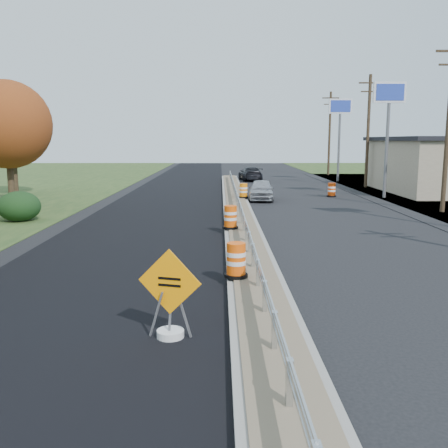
{
  "coord_description": "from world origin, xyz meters",
  "views": [
    {
      "loc": [
        -0.99,
        -18.66,
        4.01
      ],
      "look_at": [
        -0.86,
        -1.42,
        1.1
      ],
      "focal_mm": 40.0,
      "sensor_mm": 36.0,
      "label": 1
    }
  ],
  "objects_px": {
    "barrel_median_near": "(236,261)",
    "car_silver": "(261,190)",
    "caution_sign": "(170,316)",
    "barrel_shoulder_mid": "(332,190)",
    "car_dark_far": "(250,174)",
    "barrel_median_mid": "(230,218)",
    "barrel_median_far": "(243,191)"
  },
  "relations": [
    {
      "from": "barrel_median_near",
      "to": "barrel_median_far",
      "type": "bearing_deg",
      "value": 86.76
    },
    {
      "from": "barrel_median_far",
      "to": "car_silver",
      "type": "bearing_deg",
      "value": 27.97
    },
    {
      "from": "caution_sign",
      "to": "car_dark_far",
      "type": "distance_m",
      "value": 40.5
    },
    {
      "from": "caution_sign",
      "to": "barrel_median_mid",
      "type": "height_order",
      "value": "caution_sign"
    },
    {
      "from": "car_silver",
      "to": "barrel_median_mid",
      "type": "bearing_deg",
      "value": -95.71
    },
    {
      "from": "barrel_median_far",
      "to": "barrel_median_mid",
      "type": "bearing_deg",
      "value": -95.39
    },
    {
      "from": "barrel_median_near",
      "to": "car_silver",
      "type": "distance_m",
      "value": 20.21
    },
    {
      "from": "caution_sign",
      "to": "barrel_shoulder_mid",
      "type": "xyz_separation_m",
      "value": [
        9.02,
        25.82,
        -0.0
      ]
    },
    {
      "from": "car_silver",
      "to": "barrel_shoulder_mid",
      "type": "bearing_deg",
      "value": 25.85
    },
    {
      "from": "barrel_median_mid",
      "to": "barrel_median_far",
      "type": "bearing_deg",
      "value": 84.61
    },
    {
      "from": "car_silver",
      "to": "car_dark_far",
      "type": "height_order",
      "value": "car_silver"
    },
    {
      "from": "barrel_median_far",
      "to": "car_silver",
      "type": "distance_m",
      "value": 1.42
    },
    {
      "from": "barrel_median_near",
      "to": "barrel_median_far",
      "type": "relative_size",
      "value": 1.02
    },
    {
      "from": "barrel_median_far",
      "to": "car_dark_far",
      "type": "bearing_deg",
      "value": 85.06
    },
    {
      "from": "caution_sign",
      "to": "barrel_shoulder_mid",
      "type": "bearing_deg",
      "value": 86.85
    },
    {
      "from": "barrel_shoulder_mid",
      "to": "car_silver",
      "type": "bearing_deg",
      "value": -159.24
    },
    {
      "from": "barrel_shoulder_mid",
      "to": "barrel_median_far",
      "type": "bearing_deg",
      "value": -157.77
    },
    {
      "from": "barrel_median_near",
      "to": "car_silver",
      "type": "relative_size",
      "value": 0.24
    },
    {
      "from": "caution_sign",
      "to": "barrel_median_mid",
      "type": "relative_size",
      "value": 1.87
    },
    {
      "from": "car_dark_far",
      "to": "car_silver",
      "type": "bearing_deg",
      "value": 83.54
    },
    {
      "from": "barrel_median_mid",
      "to": "car_dark_far",
      "type": "height_order",
      "value": "car_dark_far"
    },
    {
      "from": "caution_sign",
      "to": "car_silver",
      "type": "relative_size",
      "value": 0.46
    },
    {
      "from": "caution_sign",
      "to": "barrel_median_far",
      "type": "xyz_separation_m",
      "value": [
        2.57,
        23.18,
        0.21
      ]
    },
    {
      "from": "caution_sign",
      "to": "barrel_median_far",
      "type": "bearing_deg",
      "value": 99.79
    },
    {
      "from": "caution_sign",
      "to": "barrel_median_near",
      "type": "bearing_deg",
      "value": 84.86
    },
    {
      "from": "barrel_median_near",
      "to": "car_dark_far",
      "type": "distance_m",
      "value": 36.62
    },
    {
      "from": "caution_sign",
      "to": "barrel_median_mid",
      "type": "bearing_deg",
      "value": 98.85
    },
    {
      "from": "barrel_median_far",
      "to": "barrel_shoulder_mid",
      "type": "distance_m",
      "value": 6.97
    },
    {
      "from": "barrel_median_far",
      "to": "car_silver",
      "type": "xyz_separation_m",
      "value": [
        1.25,
        0.66,
        0.01
      ]
    },
    {
      "from": "barrel_shoulder_mid",
      "to": "barrel_median_near",
      "type": "bearing_deg",
      "value": -108.91
    },
    {
      "from": "barrel_median_near",
      "to": "barrel_shoulder_mid",
      "type": "relative_size",
      "value": 0.98
    },
    {
      "from": "car_silver",
      "to": "car_dark_far",
      "type": "relative_size",
      "value": 0.86
    }
  ]
}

